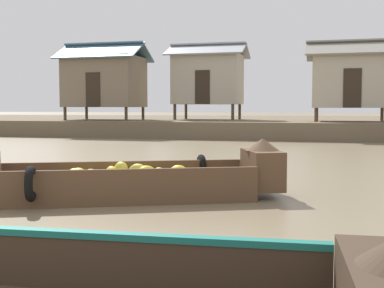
# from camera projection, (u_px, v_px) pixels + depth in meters

# --- Properties ---
(ground_plane) EXTENTS (300.00, 300.00, 0.00)m
(ground_plane) POSITION_uv_depth(u_px,v_px,m) (194.00, 164.00, 13.12)
(ground_plane) COLOR #7A6B51
(riverbank_strip) EXTENTS (160.00, 20.00, 0.81)m
(riverbank_strip) POSITION_uv_depth(u_px,v_px,m) (270.00, 124.00, 31.95)
(riverbank_strip) COLOR brown
(riverbank_strip) RESTS_ON ground
(banana_boat) EXTENTS (5.02, 2.92, 0.96)m
(banana_boat) POSITION_uv_depth(u_px,v_px,m) (125.00, 179.00, 8.01)
(banana_boat) COLOR brown
(banana_boat) RESTS_ON ground
(stilt_house_left) EXTENTS (4.60, 3.42, 4.21)m
(stilt_house_left) POSITION_uv_depth(u_px,v_px,m) (105.00, 81.00, 27.41)
(stilt_house_left) COLOR #4C3826
(stilt_house_left) RESTS_ON riverbank_strip
(stilt_house_mid_left) EXTENTS (4.30, 3.21, 4.24)m
(stilt_house_mid_left) POSITION_uv_depth(u_px,v_px,m) (208.00, 78.00, 27.87)
(stilt_house_mid_left) COLOR #4C3826
(stilt_house_mid_left) RESTS_ON riverbank_strip
(stilt_house_mid_right) EXTENTS (4.28, 3.23, 3.92)m
(stilt_house_mid_right) POSITION_uv_depth(u_px,v_px,m) (351.00, 79.00, 24.13)
(stilt_house_mid_right) COLOR #4C3826
(stilt_house_mid_right) RESTS_ON riverbank_strip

